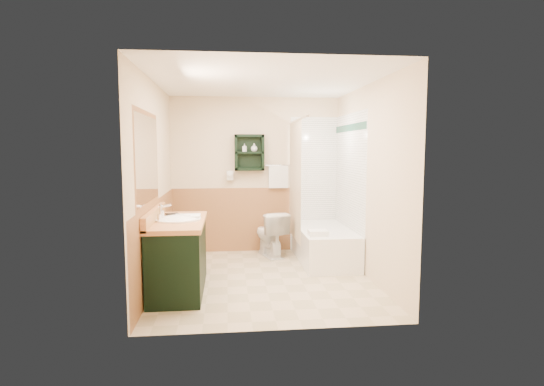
{
  "coord_description": "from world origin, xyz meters",
  "views": [
    {
      "loc": [
        -0.43,
        -5.1,
        1.61
      ],
      "look_at": [
        0.12,
        0.2,
        1.05
      ],
      "focal_mm": 28.0,
      "sensor_mm": 36.0,
      "label": 1
    }
  ],
  "objects_px": {
    "toilet": "(270,234)",
    "soap_bottle_b": "(254,148)",
    "vanity_book": "(166,207)",
    "hair_dryer": "(230,175)",
    "wall_shelf": "(249,153)",
    "vanity": "(179,256)",
    "soap_bottle_a": "(245,150)",
    "bathtub": "(323,245)"
  },
  "relations": [
    {
      "from": "toilet",
      "to": "soap_bottle_b",
      "type": "xyz_separation_m",
      "value": [
        -0.22,
        0.26,
        1.28
      ]
    },
    {
      "from": "toilet",
      "to": "vanity_book",
      "type": "relative_size",
      "value": 3.36
    },
    {
      "from": "hair_dryer",
      "to": "wall_shelf",
      "type": "bearing_deg",
      "value": -4.76
    },
    {
      "from": "vanity",
      "to": "soap_bottle_a",
      "type": "relative_size",
      "value": 10.63
    },
    {
      "from": "wall_shelf",
      "to": "toilet",
      "type": "relative_size",
      "value": 0.81
    },
    {
      "from": "vanity",
      "to": "soap_bottle_a",
      "type": "height_order",
      "value": "soap_bottle_a"
    },
    {
      "from": "vanity_book",
      "to": "toilet",
      "type": "bearing_deg",
      "value": 21.93
    },
    {
      "from": "toilet",
      "to": "vanity_book",
      "type": "height_order",
      "value": "vanity_book"
    },
    {
      "from": "toilet",
      "to": "vanity_book",
      "type": "xyz_separation_m",
      "value": [
        -1.35,
        -1.17,
        0.58
      ]
    },
    {
      "from": "bathtub",
      "to": "soap_bottle_a",
      "type": "height_order",
      "value": "soap_bottle_a"
    },
    {
      "from": "wall_shelf",
      "to": "vanity",
      "type": "height_order",
      "value": "wall_shelf"
    },
    {
      "from": "hair_dryer",
      "to": "vanity",
      "type": "distance_m",
      "value": 2.02
    },
    {
      "from": "wall_shelf",
      "to": "vanity",
      "type": "distance_m",
      "value": 2.26
    },
    {
      "from": "hair_dryer",
      "to": "soap_bottle_a",
      "type": "xyz_separation_m",
      "value": [
        0.23,
        -0.03,
        0.39
      ]
    },
    {
      "from": "hair_dryer",
      "to": "vanity",
      "type": "xyz_separation_m",
      "value": [
        -0.59,
        -1.76,
        -0.79
      ]
    },
    {
      "from": "bathtub",
      "to": "soap_bottle_b",
      "type": "bearing_deg",
      "value": 146.38
    },
    {
      "from": "toilet",
      "to": "hair_dryer",
      "type": "bearing_deg",
      "value": -42.79
    },
    {
      "from": "vanity",
      "to": "bathtub",
      "type": "bearing_deg",
      "value": 29.78
    },
    {
      "from": "soap_bottle_a",
      "to": "soap_bottle_b",
      "type": "relative_size",
      "value": 0.94
    },
    {
      "from": "wall_shelf",
      "to": "vanity_book",
      "type": "bearing_deg",
      "value": -126.39
    },
    {
      "from": "vanity_book",
      "to": "soap_bottle_b",
      "type": "bearing_deg",
      "value": 32.6
    },
    {
      "from": "bathtub",
      "to": "vanity",
      "type": "bearing_deg",
      "value": -150.22
    },
    {
      "from": "vanity",
      "to": "soap_bottle_a",
      "type": "bearing_deg",
      "value": 64.61
    },
    {
      "from": "vanity",
      "to": "hair_dryer",
      "type": "bearing_deg",
      "value": 71.34
    },
    {
      "from": "soap_bottle_a",
      "to": "vanity_book",
      "type": "bearing_deg",
      "value": -124.56
    },
    {
      "from": "vanity",
      "to": "soap_bottle_a",
      "type": "distance_m",
      "value": 2.25
    },
    {
      "from": "vanity_book",
      "to": "wall_shelf",
      "type": "bearing_deg",
      "value": 34.52
    },
    {
      "from": "wall_shelf",
      "to": "bathtub",
      "type": "distance_m",
      "value": 1.78
    },
    {
      "from": "toilet",
      "to": "soap_bottle_b",
      "type": "bearing_deg",
      "value": -66.63
    },
    {
      "from": "soap_bottle_a",
      "to": "wall_shelf",
      "type": "bearing_deg",
      "value": 3.92
    },
    {
      "from": "vanity",
      "to": "soap_bottle_b",
      "type": "bearing_deg",
      "value": 60.81
    },
    {
      "from": "wall_shelf",
      "to": "hair_dryer",
      "type": "bearing_deg",
      "value": 175.24
    },
    {
      "from": "toilet",
      "to": "vanity_book",
      "type": "bearing_deg",
      "value": 24.26
    },
    {
      "from": "wall_shelf",
      "to": "toilet",
      "type": "height_order",
      "value": "wall_shelf"
    },
    {
      "from": "wall_shelf",
      "to": "hair_dryer",
      "type": "relative_size",
      "value": 2.29
    },
    {
      "from": "wall_shelf",
      "to": "vanity",
      "type": "bearing_deg",
      "value": -117.26
    },
    {
      "from": "bathtub",
      "to": "toilet",
      "type": "distance_m",
      "value": 0.83
    },
    {
      "from": "bathtub",
      "to": "soap_bottle_a",
      "type": "relative_size",
      "value": 12.4
    },
    {
      "from": "hair_dryer",
      "to": "vanity_book",
      "type": "distance_m",
      "value": 1.67
    },
    {
      "from": "toilet",
      "to": "soap_bottle_a",
      "type": "xyz_separation_m",
      "value": [
        -0.36,
        0.26,
        1.26
      ]
    },
    {
      "from": "vanity_book",
      "to": "soap_bottle_a",
      "type": "relative_size",
      "value": 1.67
    },
    {
      "from": "bathtub",
      "to": "soap_bottle_a",
      "type": "xyz_separation_m",
      "value": [
        -1.1,
        0.63,
        1.35
      ]
    }
  ]
}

